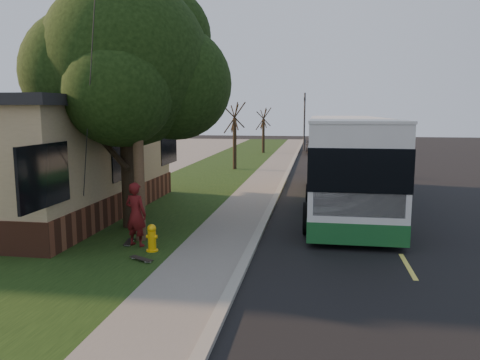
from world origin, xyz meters
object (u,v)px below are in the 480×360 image
object	(u,v)px
leafy_tree	(129,67)
skateboarder	(136,214)
transit_bus	(345,159)
dumpster	(65,199)
skateboard_spare	(141,259)
distant_car	(318,144)
utility_pole	(136,81)
bare_tree_far	(263,131)
fire_hydrant	(152,238)
traffic_signal	(304,117)
skateboard_main	(129,242)
bare_tree_near	(235,137)

from	to	relation	value
leafy_tree	skateboarder	size ratio (longest dim) A/B	4.34
transit_bus	dumpster	bearing A→B (deg)	-157.48
skateboarder	skateboard_spare	bearing A→B (deg)	131.57
leafy_tree	skateboard_spare	distance (m)	6.33
leafy_tree	distant_car	xyz separation A→B (m)	(5.97, 28.30, -4.34)
utility_pole	bare_tree_far	size ratio (longest dim) A/B	2.25
fire_hydrant	leafy_tree	bearing A→B (deg)	120.67
skateboarder	distant_car	bearing A→B (deg)	-83.94
traffic_signal	skateboard_main	distance (m)	33.80
fire_hydrant	bare_tree_far	distance (m)	30.04
fire_hydrant	skateboarder	xyz separation A→B (m)	(-0.60, 0.41, 0.54)
utility_pole	skateboarder	world-z (taller)	utility_pole
utility_pole	bare_tree_far	world-z (taller)	utility_pole
traffic_signal	skateboard_spare	distance (m)	35.10
leafy_tree	bare_tree_far	distance (m)	27.56
skateboard_main	distant_car	xyz separation A→B (m)	(5.29, 30.37, 0.71)
bare_tree_far	distant_car	bearing A→B (deg)	11.18
fire_hydrant	bare_tree_near	xyz separation A→B (m)	(-0.90, 18.00, 1.72)
skateboard_spare	bare_tree_near	bearing A→B (deg)	92.76
bare_tree_far	skateboarder	world-z (taller)	bare_tree_far
fire_hydrant	leafy_tree	size ratio (longest dim) A/B	0.09
leafy_tree	fire_hydrant	bearing A→B (deg)	-59.33
fire_hydrant	bare_tree_far	size ratio (longest dim) A/B	0.18
skateboard_spare	distant_car	distance (m)	32.08
leafy_tree	bare_tree_near	xyz separation A→B (m)	(0.67, 15.35, -3.02)
fire_hydrant	dumpster	bearing A→B (deg)	142.58
skateboarder	dumpster	xyz separation A→B (m)	(-3.85, 3.00, -0.25)
traffic_signal	transit_bus	size ratio (longest dim) A/B	0.42
bare_tree_near	bare_tree_far	size ratio (longest dim) A/B	1.07
transit_bus	skateboarder	world-z (taller)	transit_bus
bare_tree_near	dumpster	distance (m)	15.09
bare_tree_far	traffic_signal	distance (m)	5.44
transit_bus	leafy_tree	bearing A→B (deg)	-145.26
distant_car	dumpster	bearing A→B (deg)	-111.16
dumpster	distant_car	distance (m)	28.93
traffic_signal	transit_bus	world-z (taller)	traffic_signal
utility_pole	bare_tree_far	distance (m)	29.13
fire_hydrant	skateboard_main	world-z (taller)	fire_hydrant
distant_car	leafy_tree	bearing A→B (deg)	-105.25
traffic_signal	distant_car	xyz separation A→B (m)	(1.29, -3.05, -2.34)
transit_bus	skateboard_main	distance (m)	9.58
bare_tree_far	distant_car	size ratio (longest dim) A/B	0.83
traffic_signal	dumpster	world-z (taller)	traffic_signal
utility_pole	skateboard_main	bearing A→B (deg)	-114.83
utility_pole	skateboard_main	xyz separation A→B (m)	(-0.19, -0.42, -4.51)
utility_pole	distant_car	xyz separation A→B (m)	(5.10, 29.95, -3.81)
utility_pole	leafy_tree	world-z (taller)	utility_pole
skateboard_main	leafy_tree	bearing A→B (deg)	107.98
bare_tree_near	skateboard_main	world-z (taller)	bare_tree_near
skateboard_main	distant_car	size ratio (longest dim) A/B	0.15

